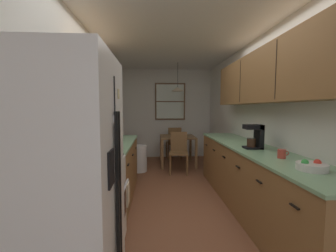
# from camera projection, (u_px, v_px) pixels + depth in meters

# --- Properties ---
(ground_plane) EXTENTS (12.00, 12.00, 0.00)m
(ground_plane) POSITION_uv_depth(u_px,v_px,m) (174.00, 189.00, 3.86)
(ground_plane) COLOR brown
(wall_left) EXTENTS (0.10, 9.00, 2.55)m
(wall_left) POSITION_uv_depth(u_px,v_px,m) (95.00, 117.00, 3.67)
(wall_left) COLOR white
(wall_left) RESTS_ON ground
(wall_right) EXTENTS (0.10, 9.00, 2.55)m
(wall_right) POSITION_uv_depth(u_px,v_px,m) (250.00, 117.00, 3.84)
(wall_right) COLOR white
(wall_right) RESTS_ON ground
(wall_back) EXTENTS (4.40, 0.10, 2.55)m
(wall_back) POSITION_uv_depth(u_px,v_px,m) (166.00, 114.00, 6.39)
(wall_back) COLOR white
(wall_back) RESTS_ON ground
(ceiling_slab) EXTENTS (4.40, 9.00, 0.08)m
(ceiling_slab) POSITION_uv_depth(u_px,v_px,m) (175.00, 39.00, 3.65)
(ceiling_slab) COLOR white
(refrigerator) EXTENTS (0.71, 0.78, 1.78)m
(refrigerator) POSITION_uv_depth(u_px,v_px,m) (65.00, 188.00, 1.46)
(refrigerator) COLOR white
(refrigerator) RESTS_ON ground
(stove_range) EXTENTS (0.66, 0.59, 1.10)m
(stove_range) POSITION_uv_depth(u_px,v_px,m) (91.00, 203.00, 2.20)
(stove_range) COLOR white
(stove_range) RESTS_ON ground
(microwave_over_range) EXTENTS (0.39, 0.59, 0.34)m
(microwave_over_range) POSITION_uv_depth(u_px,v_px,m) (75.00, 80.00, 2.09)
(microwave_over_range) COLOR black
(counter_left) EXTENTS (0.64, 1.85, 0.90)m
(counter_left) POSITION_uv_depth(u_px,v_px,m) (113.00, 171.00, 3.41)
(counter_left) COLOR brown
(counter_left) RESTS_ON ground
(upper_cabinets_left) EXTENTS (0.33, 1.93, 0.64)m
(upper_cabinets_left) POSITION_uv_depth(u_px,v_px,m) (101.00, 79.00, 3.24)
(upper_cabinets_left) COLOR brown
(counter_right) EXTENTS (0.64, 3.32, 0.90)m
(counter_right) POSITION_uv_depth(u_px,v_px,m) (252.00, 179.00, 3.02)
(counter_right) COLOR brown
(counter_right) RESTS_ON ground
(upper_cabinets_right) EXTENTS (0.33, 3.00, 0.70)m
(upper_cabinets_right) POSITION_uv_depth(u_px,v_px,m) (267.00, 77.00, 2.87)
(upper_cabinets_right) COLOR brown
(dining_table) EXTENTS (0.85, 0.86, 0.74)m
(dining_table) POSITION_uv_depth(u_px,v_px,m) (177.00, 141.00, 5.46)
(dining_table) COLOR brown
(dining_table) RESTS_ON ground
(dining_chair_near) EXTENTS (0.44, 0.44, 0.90)m
(dining_chair_near) POSITION_uv_depth(u_px,v_px,m) (179.00, 150.00, 4.83)
(dining_chair_near) COLOR brown
(dining_chair_near) RESTS_ON ground
(dining_chair_far) EXTENTS (0.43, 0.43, 0.90)m
(dining_chair_far) POSITION_uv_depth(u_px,v_px,m) (174.00, 142.00, 6.10)
(dining_chair_far) COLOR brown
(dining_chair_far) RESTS_ON ground
(pendant_light) EXTENTS (0.32, 0.32, 0.70)m
(pendant_light) POSITION_uv_depth(u_px,v_px,m) (178.00, 89.00, 5.35)
(pendant_light) COLOR black
(back_window) EXTENTS (0.87, 0.05, 1.06)m
(back_window) POSITION_uv_depth(u_px,v_px,m) (170.00, 102.00, 6.30)
(back_window) COLOR brown
(trash_bin) EXTENTS (0.36, 0.36, 0.59)m
(trash_bin) POSITION_uv_depth(u_px,v_px,m) (139.00, 158.00, 4.93)
(trash_bin) COLOR white
(trash_bin) RESTS_ON ground
(storage_canister) EXTENTS (0.12, 0.12, 0.18)m
(storage_canister) POSITION_uv_depth(u_px,v_px,m) (103.00, 143.00, 2.74)
(storage_canister) COLOR #265999
(storage_canister) RESTS_ON counter_left
(dish_towel) EXTENTS (0.02, 0.16, 0.24)m
(dish_towel) POSITION_uv_depth(u_px,v_px,m) (128.00, 194.00, 2.37)
(dish_towel) COLOR beige
(coffee_maker) EXTENTS (0.22, 0.18, 0.32)m
(coffee_maker) POSITION_uv_depth(u_px,v_px,m) (255.00, 136.00, 2.85)
(coffee_maker) COLOR black
(coffee_maker) RESTS_ON counter_right
(mug_by_coffeemaker) EXTENTS (0.12, 0.08, 0.09)m
(mug_by_coffeemaker) POSITION_uv_depth(u_px,v_px,m) (282.00, 154.00, 2.30)
(mug_by_coffeemaker) COLOR #BF3F33
(mug_by_coffeemaker) RESTS_ON counter_right
(fruit_bowl) EXTENTS (0.25, 0.25, 0.09)m
(fruit_bowl) POSITION_uv_depth(u_px,v_px,m) (312.00, 166.00, 1.85)
(fruit_bowl) COLOR silver
(fruit_bowl) RESTS_ON counter_right
(table_serving_bowl) EXTENTS (0.20, 0.20, 0.06)m
(table_serving_bowl) POSITION_uv_depth(u_px,v_px,m) (182.00, 135.00, 5.49)
(table_serving_bowl) COLOR #4C7299
(table_serving_bowl) RESTS_ON dining_table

